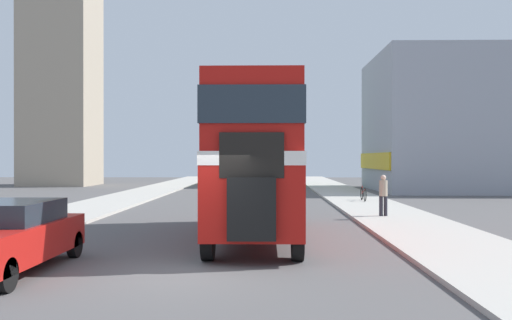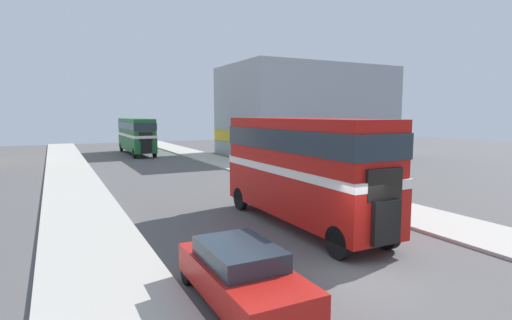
{
  "view_description": "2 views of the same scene",
  "coord_description": "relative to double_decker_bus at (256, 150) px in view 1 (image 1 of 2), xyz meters",
  "views": [
    {
      "loc": [
        1.65,
        -11.94,
        2.43
      ],
      "look_at": [
        1.3,
        5.35,
        2.37
      ],
      "focal_mm": 40.0,
      "sensor_mm": 36.0,
      "label": 1
    },
    {
      "loc": [
        -7.82,
        -8.4,
        4.67
      ],
      "look_at": [
        1.3,
        9.47,
        2.36
      ],
      "focal_mm": 28.0,
      "sensor_mm": 36.0,
      "label": 2
    }
  ],
  "objects": [
    {
      "name": "shop_building_block",
      "position": [
        17.64,
        25.8,
        2.37
      ],
      "size": [
        18.56,
        11.97,
        10.08
      ],
      "color": "#999EA8",
      "rests_on": "ground_plane"
    },
    {
      "name": "car_parked_near",
      "position": [
        -5.19,
        -5.24,
        -1.89
      ],
      "size": [
        1.84,
        4.56,
        1.5
      ],
      "color": "red",
      "rests_on": "ground_plane"
    },
    {
      "name": "pedestrian_walking",
      "position": [
        4.97,
        5.56,
        -1.62
      ],
      "size": [
        0.33,
        0.33,
        1.64
      ],
      "color": "#282833",
      "rests_on": "sidewalk_right"
    },
    {
      "name": "ground_plane",
      "position": [
        -1.3,
        -5.33,
        -2.66
      ],
      "size": [
        120.0,
        120.0,
        0.0
      ],
      "primitive_type": "plane",
      "color": "#565454"
    },
    {
      "name": "bus_distant",
      "position": [
        -0.44,
        34.0,
        -0.19
      ],
      "size": [
        2.4,
        11.1,
        4.14
      ],
      "color": "#1E602D",
      "rests_on": "ground_plane"
    },
    {
      "name": "bicycle_on_pavement",
      "position": [
        5.55,
        13.77,
        -2.18
      ],
      "size": [
        0.05,
        1.76,
        0.78
      ],
      "color": "black",
      "rests_on": "sidewalk_right"
    },
    {
      "name": "double_decker_bus",
      "position": [
        0.0,
        0.0,
        0.0
      ],
      "size": [
        2.42,
        9.62,
        4.5
      ],
      "color": "#B2140F",
      "rests_on": "ground_plane"
    }
  ]
}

